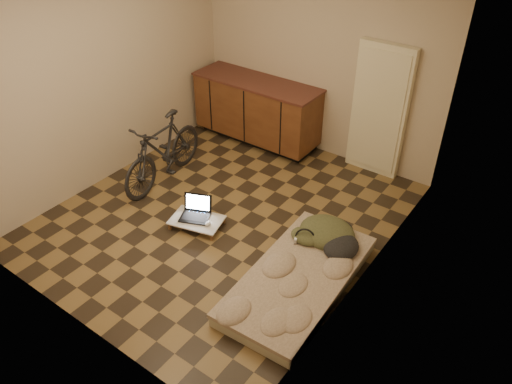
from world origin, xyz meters
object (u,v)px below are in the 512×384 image
Objects in this scene: bicycle at (163,148)px; laptop at (196,212)px; lap_desk at (197,220)px; futon at (299,279)px.

bicycle is 1.04m from laptop.
lap_desk is (0.94, -0.47, -0.40)m from bicycle.
futon is at bearing -18.79° from lap_desk.
bicycle is 2.47m from futon.
bicycle is 3.65× the size of laptop.
laptop is (-0.05, 0.06, 0.06)m from lap_desk.
bicycle is 2.28× the size of lap_desk.
bicycle reaches higher than futon.
bicycle reaches higher than laptop.
laptop is at bearing 119.35° from lap_desk.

